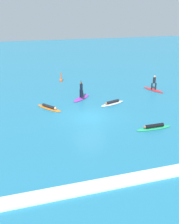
{
  "coord_description": "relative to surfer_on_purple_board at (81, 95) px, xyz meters",
  "views": [
    {
      "loc": [
        -5.85,
        -19.83,
        9.03
      ],
      "look_at": [
        0.0,
        0.0,
        0.5
      ],
      "focal_mm": 40.47,
      "sensor_mm": 36.0,
      "label": 1
    }
  ],
  "objects": [
    {
      "name": "surfer_on_white_board",
      "position": [
        2.59,
        -2.48,
        -0.3
      ],
      "size": [
        2.91,
        1.57,
        0.38
      ],
      "rotation": [
        0.0,
        0.0,
        3.47
      ],
      "color": "white",
      "rests_on": "ground_plane"
    },
    {
      "name": "ground_plane",
      "position": [
        -0.58,
        -5.04,
        -0.43
      ],
      "size": [
        120.0,
        120.0,
        0.0
      ],
      "primitive_type": "plane",
      "color": "teal",
      "rests_on": "ground"
    },
    {
      "name": "surfer_on_red_board",
      "position": [
        8.98,
        0.52,
        -0.01
      ],
      "size": [
        1.69,
        2.97,
        1.78
      ],
      "rotation": [
        0.0,
        0.0,
        5.06
      ],
      "color": "red",
      "rests_on": "ground_plane"
    },
    {
      "name": "surfer_on_purple_board",
      "position": [
        0.0,
        0.0,
        0.0
      ],
      "size": [
        2.58,
        2.53,
        2.06
      ],
      "rotation": [
        0.0,
        0.0,
        3.91
      ],
      "color": "purple",
      "rests_on": "ground_plane"
    },
    {
      "name": "wave_crest",
      "position": [
        -0.58,
        -14.31,
        -0.34
      ],
      "size": [
        16.58,
        0.9,
        0.18
      ],
      "primitive_type": "cube",
      "color": "white",
      "rests_on": "ground_plane"
    },
    {
      "name": "surfer_on_orange_board",
      "position": [
        -3.74,
        -1.93,
        -0.3
      ],
      "size": [
        2.37,
        2.91,
        0.36
      ],
      "rotation": [
        0.0,
        0.0,
        5.34
      ],
      "color": "orange",
      "rests_on": "ground_plane"
    },
    {
      "name": "marker_buoy",
      "position": [
        -0.82,
        7.58,
        -0.22
      ],
      "size": [
        0.43,
        0.43,
        1.24
      ],
      "color": "#E55119",
      "rests_on": "ground_plane"
    },
    {
      "name": "surfer_on_green_board",
      "position": [
        3.76,
        -8.74,
        -0.28
      ],
      "size": [
        3.11,
        0.65,
        0.4
      ],
      "rotation": [
        0.0,
        0.0,
        3.16
      ],
      "color": "#23B266",
      "rests_on": "ground_plane"
    }
  ]
}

